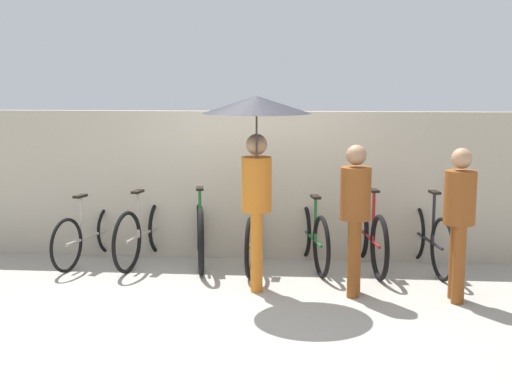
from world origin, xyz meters
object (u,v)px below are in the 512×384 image
(parked_bicycle_0, at_px, (90,234))
(parked_bicycle_1, at_px, (145,232))
(parked_bicycle_5, at_px, (369,236))
(pedestrian_leading, at_px, (257,134))
(pedestrian_trailing, at_px, (459,213))
(parked_bicycle_2, at_px, (200,232))
(parked_bicycle_6, at_px, (428,238))
(parked_bicycle_3, at_px, (255,236))
(parked_bicycle_4, at_px, (312,236))
(pedestrian_center, at_px, (355,209))

(parked_bicycle_0, bearing_deg, parked_bicycle_1, -73.30)
(parked_bicycle_5, bearing_deg, pedestrian_leading, 121.99)
(pedestrian_trailing, bearing_deg, parked_bicycle_2, -24.21)
(parked_bicycle_1, bearing_deg, parked_bicycle_2, -78.05)
(parked_bicycle_5, bearing_deg, parked_bicycle_6, -97.81)
(parked_bicycle_0, relative_size, pedestrian_leading, 0.78)
(parked_bicycle_3, height_order, parked_bicycle_4, parked_bicycle_4)
(parked_bicycle_1, relative_size, parked_bicycle_5, 0.98)
(parked_bicycle_1, height_order, parked_bicycle_6, parked_bicycle_6)
(parked_bicycle_6, height_order, pedestrian_center, pedestrian_center)
(pedestrian_trailing, bearing_deg, parked_bicycle_4, -40.07)
(parked_bicycle_2, xyz_separation_m, parked_bicycle_4, (1.38, -0.03, -0.02))
(parked_bicycle_1, relative_size, parked_bicycle_2, 0.96)
(parked_bicycle_1, xyz_separation_m, parked_bicycle_3, (1.38, -0.07, -0.01))
(parked_bicycle_1, relative_size, pedestrian_trailing, 1.08)
(pedestrian_leading, height_order, pedestrian_trailing, pedestrian_leading)
(parked_bicycle_2, height_order, pedestrian_trailing, pedestrian_trailing)
(parked_bicycle_1, bearing_deg, pedestrian_center, -103.83)
(parked_bicycle_0, height_order, pedestrian_trailing, pedestrian_trailing)
(parked_bicycle_3, distance_m, pedestrian_trailing, 2.55)
(parked_bicycle_5, bearing_deg, pedestrian_center, 159.18)
(parked_bicycle_0, bearing_deg, parked_bicycle_6, -76.02)
(pedestrian_leading, relative_size, pedestrian_center, 1.31)
(parked_bicycle_3, height_order, pedestrian_trailing, pedestrian_trailing)
(parked_bicycle_2, xyz_separation_m, pedestrian_leading, (0.80, -1.15, 1.30))
(parked_bicycle_3, height_order, pedestrian_center, pedestrian_center)
(parked_bicycle_2, relative_size, parked_bicycle_4, 1.08)
(parked_bicycle_0, relative_size, parked_bicycle_5, 0.92)
(pedestrian_center, distance_m, pedestrian_trailing, 1.05)
(parked_bicycle_2, height_order, parked_bicycle_4, parked_bicycle_4)
(parked_bicycle_3, xyz_separation_m, pedestrian_leading, (0.11, -1.07, 1.32))
(parked_bicycle_2, bearing_deg, parked_bicycle_0, 81.53)
(parked_bicycle_2, height_order, parked_bicycle_3, parked_bicycle_3)
(pedestrian_leading, bearing_deg, parked_bicycle_4, -122.07)
(parked_bicycle_0, distance_m, parked_bicycle_5, 3.45)
(parked_bicycle_0, distance_m, parked_bicycle_6, 4.14)
(pedestrian_leading, distance_m, pedestrian_center, 1.29)
(parked_bicycle_2, relative_size, pedestrian_leading, 0.86)
(parked_bicycle_2, relative_size, parked_bicycle_6, 1.06)
(parked_bicycle_2, bearing_deg, pedestrian_leading, -155.62)
(pedestrian_center, bearing_deg, parked_bicycle_0, -12.10)
(parked_bicycle_5, bearing_deg, parked_bicycle_1, 80.39)
(parked_bicycle_2, bearing_deg, pedestrian_center, -132.93)
(parked_bicycle_5, relative_size, parked_bicycle_6, 1.04)
(parked_bicycle_0, bearing_deg, parked_bicycle_4, -75.71)
(parked_bicycle_1, xyz_separation_m, pedestrian_trailing, (3.56, -1.26, 0.53))
(pedestrian_center, bearing_deg, pedestrian_leading, 6.20)
(parked_bicycle_0, bearing_deg, pedestrian_center, -95.26)
(parked_bicycle_0, distance_m, pedestrian_trailing, 4.46)
(parked_bicycle_1, height_order, parked_bicycle_3, parked_bicycle_3)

